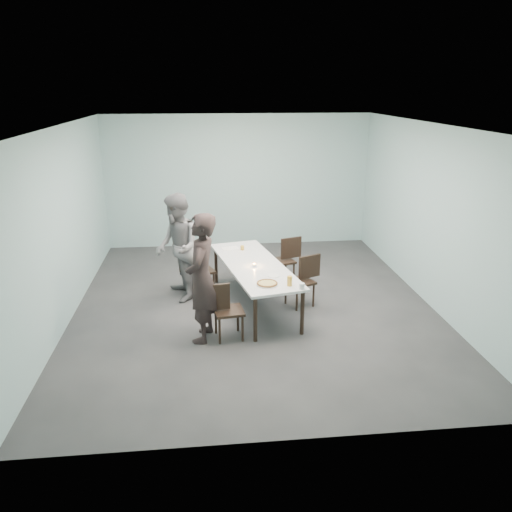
{
  "coord_description": "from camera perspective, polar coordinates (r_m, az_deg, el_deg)",
  "views": [
    {
      "loc": [
        -0.79,
        -7.82,
        3.57
      ],
      "look_at": [
        0.0,
        -0.34,
        1.0
      ],
      "focal_mm": 35.0,
      "sensor_mm": 36.0,
      "label": 1
    }
  ],
  "objects": [
    {
      "name": "diner_far",
      "position": [
        8.67,
        -8.96,
        0.94
      ],
      "size": [
        0.89,
        1.05,
        1.87
      ],
      "primitive_type": "imported",
      "rotation": [
        0.0,
        0.0,
        -1.34
      ],
      "color": "slate",
      "rests_on": "ground"
    },
    {
      "name": "chair_far_left",
      "position": [
        8.95,
        -6.78,
        -1.34
      ],
      "size": [
        0.65,
        0.54,
        0.87
      ],
      "rotation": [
        0.0,
        0.0,
        0.34
      ],
      "color": "black",
      "rests_on": "ground"
    },
    {
      "name": "chair_near_right",
      "position": [
        8.5,
        5.5,
        -2.4
      ],
      "size": [
        0.65,
        0.55,
        0.87
      ],
      "rotation": [
        0.0,
        0.0,
        3.55
      ],
      "color": "black",
      "rests_on": "ground"
    },
    {
      "name": "water_tumbler",
      "position": [
        7.34,
        5.26,
        -3.45
      ],
      "size": [
        0.08,
        0.08,
        0.09
      ],
      "primitive_type": "cylinder",
      "color": "silver",
      "rests_on": "table"
    },
    {
      "name": "pizza",
      "position": [
        7.48,
        1.28,
        -3.16
      ],
      "size": [
        0.34,
        0.34,
        0.04
      ],
      "color": "white",
      "rests_on": "table"
    },
    {
      "name": "chair_near_left",
      "position": [
        7.35,
        -3.76,
        -5.85
      ],
      "size": [
        0.64,
        0.47,
        0.87
      ],
      "rotation": [
        0.0,
        0.0,
        0.14
      ],
      "color": "black",
      "rests_on": "ground"
    },
    {
      "name": "amber_tumbler",
      "position": [
        9.04,
        -1.58,
        0.94
      ],
      "size": [
        0.07,
        0.07,
        0.08
      ],
      "primitive_type": "cylinder",
      "color": "gold",
      "rests_on": "table"
    },
    {
      "name": "table",
      "position": [
        8.35,
        -0.22,
        -1.3
      ],
      "size": [
        1.41,
        2.73,
        0.75
      ],
      "rotation": [
        0.0,
        0.0,
        0.21
      ],
      "color": "white",
      "rests_on": "ground"
    },
    {
      "name": "tealight",
      "position": [
        8.22,
        -0.18,
        -1.06
      ],
      "size": [
        0.06,
        0.06,
        0.05
      ],
      "color": "silver",
      "rests_on": "table"
    },
    {
      "name": "room_shell",
      "position": [
        8.02,
        -0.26,
        7.75
      ],
      "size": [
        6.02,
        7.02,
        3.01
      ],
      "color": "#9EC4C7",
      "rests_on": "ground"
    },
    {
      "name": "diner_near",
      "position": [
        7.2,
        -6.23,
        -2.54
      ],
      "size": [
        0.59,
        0.78,
        1.92
      ],
      "primitive_type": "imported",
      "rotation": [
        0.0,
        0.0,
        -1.78
      ],
      "color": "black",
      "rests_on": "ground"
    },
    {
      "name": "ground",
      "position": [
        8.64,
        -0.24,
        -5.55
      ],
      "size": [
        7.0,
        7.0,
        0.0
      ],
      "primitive_type": "plane",
      "color": "#333335",
      "rests_on": "ground"
    },
    {
      "name": "chair_far_right",
      "position": [
        9.46,
        3.42,
        -0.1
      ],
      "size": [
        0.65,
        0.53,
        0.87
      ],
      "rotation": [
        0.0,
        0.0,
        3.45
      ],
      "color": "black",
      "rests_on": "ground"
    },
    {
      "name": "menu",
      "position": [
        9.14,
        -2.96,
        0.88
      ],
      "size": [
        0.34,
        0.28,
        0.01
      ],
      "primitive_type": "cube",
      "rotation": [
        0.0,
        0.0,
        0.21
      ],
      "color": "silver",
      "rests_on": "table"
    },
    {
      "name": "beer_glass",
      "position": [
        7.43,
        3.86,
        -2.87
      ],
      "size": [
        0.08,
        0.08,
        0.15
      ],
      "primitive_type": "cylinder",
      "color": "gold",
      "rests_on": "table"
    },
    {
      "name": "side_plate",
      "position": [
        7.81,
        2.01,
        -2.27
      ],
      "size": [
        0.18,
        0.18,
        0.01
      ],
      "primitive_type": "cylinder",
      "color": "white",
      "rests_on": "table"
    }
  ]
}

